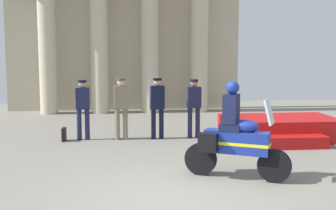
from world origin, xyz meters
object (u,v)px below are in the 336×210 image
at_px(briefcase_on_ground, 64,134).
at_px(officer_in_row_0, 83,105).
at_px(officer_in_row_3, 194,103).
at_px(officer_in_row_1, 121,104).
at_px(motorcycle_with_rider, 233,138).
at_px(officer_in_row_2, 157,103).
at_px(reviewing_stand, 279,129).

bearing_deg(briefcase_on_ground, officer_in_row_0, 11.87).
bearing_deg(officer_in_row_0, officer_in_row_3, 175.56).
distance_m(officer_in_row_1, motorcycle_with_rider, 4.55).
xyz_separation_m(officer_in_row_1, officer_in_row_2, (1.01, 0.03, -0.01)).
distance_m(reviewing_stand, motorcycle_with_rider, 4.21).
xyz_separation_m(officer_in_row_0, officer_in_row_3, (3.09, -0.01, -0.00)).
relative_size(officer_in_row_1, motorcycle_with_rider, 0.90).
bearing_deg(briefcase_on_ground, officer_in_row_2, 1.32).
height_order(officer_in_row_0, officer_in_row_3, same).
distance_m(officer_in_row_0, motorcycle_with_rider, 5.19).
distance_m(officer_in_row_1, briefcase_on_ground, 1.77).
bearing_deg(officer_in_row_2, briefcase_on_ground, -2.90).
bearing_deg(officer_in_row_1, briefcase_on_ground, -3.02).
bearing_deg(officer_in_row_3, officer_in_row_0, -4.44).
xyz_separation_m(officer_in_row_1, briefcase_on_ground, (-1.57, -0.03, -0.83)).
height_order(officer_in_row_1, motorcycle_with_rider, motorcycle_with_rider).
xyz_separation_m(officer_in_row_0, officer_in_row_1, (1.05, -0.08, 0.03)).
relative_size(officer_in_row_3, briefcase_on_ground, 4.61).
height_order(reviewing_stand, motorcycle_with_rider, motorcycle_with_rider).
bearing_deg(officer_in_row_0, briefcase_on_ground, 7.65).
bearing_deg(motorcycle_with_rider, officer_in_row_3, 119.32).
height_order(reviewing_stand, briefcase_on_ground, reviewing_stand).
distance_m(officer_in_row_0, officer_in_row_1, 1.05).
relative_size(officer_in_row_2, motorcycle_with_rider, 0.89).
height_order(officer_in_row_0, briefcase_on_ground, officer_in_row_0).
bearing_deg(officer_in_row_1, motorcycle_with_rider, 114.12).
xyz_separation_m(officer_in_row_1, officer_in_row_3, (2.04, 0.06, -0.03)).
distance_m(reviewing_stand, officer_in_row_0, 5.48).
distance_m(reviewing_stand, officer_in_row_2, 3.47).
xyz_separation_m(officer_in_row_0, motorcycle_with_rider, (3.21, -4.08, -0.19)).
bearing_deg(reviewing_stand, officer_in_row_3, 167.52).
relative_size(officer_in_row_1, officer_in_row_3, 1.03).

